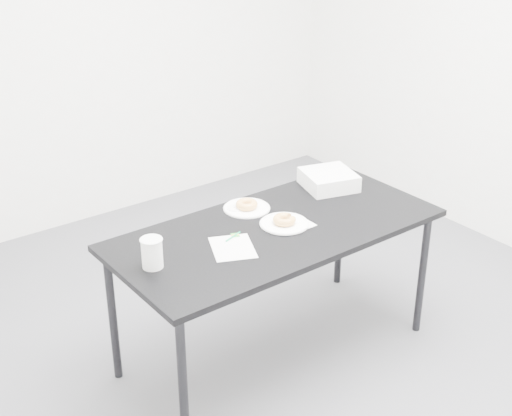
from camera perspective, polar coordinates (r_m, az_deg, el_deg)
floor at (r=4.02m, az=0.82°, el=-10.39°), size 4.00×4.00×0.00m
wall_back at (r=5.09m, az=-13.30°, el=13.44°), size 4.00×0.02×2.70m
table at (r=3.55m, az=1.61°, el=-2.35°), size 1.66×0.79×0.76m
scorecard at (r=3.34m, az=-1.89°, el=-3.17°), size 0.27×0.30×0.00m
logo_patch at (r=3.44m, az=-1.68°, el=-2.18°), size 0.05×0.05×0.00m
pen at (r=3.42m, az=-1.85°, el=-2.30°), size 0.11×0.04×0.01m
napkin at (r=3.56m, az=2.98°, el=-1.27°), size 0.17×0.17×0.00m
plate_near at (r=3.55m, az=2.28°, el=-1.26°), size 0.25×0.25×0.01m
donut_near at (r=3.54m, az=2.28°, el=-0.94°), size 0.13×0.13×0.04m
plate_far at (r=3.71m, az=-0.75°, el=-0.02°), size 0.24×0.24×0.01m
donut_far at (r=3.70m, az=-0.75°, el=0.29°), size 0.12×0.12×0.04m
coffee_cup at (r=3.18m, az=-8.32°, el=-3.58°), size 0.09×0.09×0.14m
cup_lid at (r=3.70m, az=-1.67°, el=-0.03°), size 0.09×0.09×0.01m
bakery_box at (r=3.97m, az=5.83°, el=2.27°), size 0.33×0.33×0.09m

